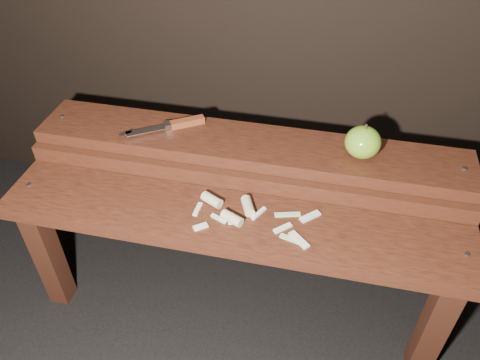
% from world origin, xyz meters
% --- Properties ---
extents(ground, '(60.00, 60.00, 0.00)m').
position_xyz_m(ground, '(0.00, 0.00, 0.00)').
color(ground, black).
extents(bench_front_tier, '(1.20, 0.20, 0.42)m').
position_xyz_m(bench_front_tier, '(0.00, -0.06, 0.35)').
color(bench_front_tier, black).
rests_on(bench_front_tier, ground).
extents(bench_rear_tier, '(1.20, 0.21, 0.50)m').
position_xyz_m(bench_rear_tier, '(0.00, 0.17, 0.41)').
color(bench_rear_tier, black).
rests_on(bench_rear_tier, ground).
extents(apple, '(0.09, 0.09, 0.10)m').
position_xyz_m(apple, '(0.30, 0.17, 0.54)').
color(apple, '#709E20').
rests_on(apple, bench_rear_tier).
extents(knife, '(0.21, 0.15, 0.02)m').
position_xyz_m(knife, '(-0.21, 0.19, 0.51)').
color(knife, brown).
rests_on(knife, bench_rear_tier).
extents(apple_scraps, '(0.31, 0.14, 0.03)m').
position_xyz_m(apple_scraps, '(0.02, -0.04, 0.43)').
color(apple_scraps, beige).
rests_on(apple_scraps, bench_front_tier).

